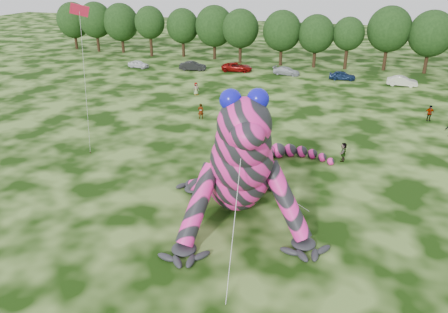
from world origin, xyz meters
The scene contains 26 objects.
ground centered at (0.00, 0.00, 0.00)m, with size 240.00×240.00×0.00m, color #16330A.
inflatable_gecko centered at (-3.49, 7.78, 5.05)m, with size 17.00×20.19×10.09m, color #F52699, non-canonical shape.
flying_kite centered at (-17.01, 9.99, 12.48)m, with size 3.21×2.75×14.12m.
tree_0 centered at (-54.56, 59.23, 4.75)m, with size 6.91×6.22×9.51m, color black, non-canonical shape.
tree_1 centered at (-48.36, 58.05, 4.90)m, with size 6.74×6.07×9.81m, color black, non-canonical shape.
tree_2 centered at (-43.02, 58.76, 4.82)m, with size 7.04×6.34×9.64m, color black, non-canonical shape.
tree_3 centered at (-35.72, 57.07, 4.72)m, with size 5.81×5.23×9.44m, color black, non-canonical shape.
tree_4 centered at (-29.64, 58.71, 4.53)m, with size 6.22×5.60×9.06m, color black, non-canonical shape.
tree_5 centered at (-23.12, 58.44, 4.90)m, with size 7.16×6.44×9.80m, color black, non-canonical shape.
tree_6 centered at (-17.56, 56.68, 4.75)m, with size 6.52×5.86×9.49m, color black, non-canonical shape.
tree_7 centered at (-10.08, 56.80, 4.74)m, with size 6.68×6.01×9.48m, color black, non-canonical shape.
tree_8 centered at (-4.22, 56.99, 4.47)m, with size 6.14×5.53×8.94m, color black, non-canonical shape.
tree_9 centered at (1.06, 57.35, 4.34)m, with size 5.27×4.74×8.68m, color black, non-canonical shape.
tree_10 centered at (7.40, 58.58, 5.25)m, with size 7.09×6.38×10.50m, color black, non-canonical shape.
tree_11 centered at (13.79, 58.20, 5.03)m, with size 7.01×6.31×10.07m, color black, non-canonical shape.
car_0 centered at (-33.10, 46.94, 0.64)m, with size 1.51×3.74×1.28m, color white.
car_1 centered at (-23.39, 48.09, 0.74)m, with size 1.56×4.47×1.47m, color black.
car_2 centered at (-16.05, 49.75, 0.72)m, with size 2.38×5.15×1.43m, color maroon.
car_3 centered at (-7.65, 49.86, 0.64)m, with size 1.78×4.38×1.27m, color #B5BABF.
car_4 centered at (1.25, 49.31, 0.69)m, with size 1.62×4.03×1.37m, color #14274D.
car_5 centered at (9.96, 48.28, 0.71)m, with size 1.51×4.32×1.42m, color silver.
spectator_4 centered at (-17.22, 34.21, 0.86)m, with size 0.84×0.55×1.72m, color gray.
spectator_5 centered at (3.79, 17.95, 0.88)m, with size 1.63×0.52×1.76m, color gray.
spectator_1 centered at (-8.24, 24.50, 0.84)m, with size 0.82×0.64×1.68m, color gray.
spectator_0 centered at (-12.88, 24.83, 0.93)m, with size 0.68×0.44×1.85m, color gray.
spectator_3 centered at (12.29, 32.50, 0.93)m, with size 1.09×0.45×1.86m, color gray.
Camera 1 is at (5.02, -20.27, 16.63)m, focal length 35.00 mm.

